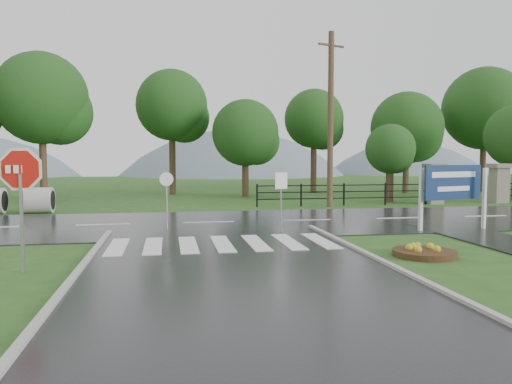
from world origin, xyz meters
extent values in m
plane|color=#254E1A|center=(0.00, 0.00, 0.00)|extent=(120.00, 120.00, 0.00)
cube|color=black|center=(0.00, 10.00, 0.00)|extent=(90.00, 8.00, 0.04)
cube|color=#29292B|center=(8.50, 4.00, 0.00)|extent=(2.20, 11.00, 0.04)
cube|color=silver|center=(-3.00, 5.00, 0.06)|extent=(0.50, 2.80, 0.02)
cube|color=silver|center=(-2.00, 5.00, 0.06)|extent=(0.50, 2.80, 0.02)
cube|color=silver|center=(-1.00, 5.00, 0.06)|extent=(0.50, 2.80, 0.02)
cube|color=silver|center=(0.00, 5.00, 0.06)|extent=(0.50, 2.80, 0.02)
cube|color=silver|center=(1.00, 5.00, 0.06)|extent=(0.50, 2.80, 0.02)
cube|color=silver|center=(2.00, 5.00, 0.06)|extent=(0.50, 2.80, 0.02)
cube|color=silver|center=(3.00, 5.00, 0.06)|extent=(0.50, 2.80, 0.02)
cube|color=gray|center=(13.00, 16.00, 1.00)|extent=(0.80, 0.80, 2.00)
cube|color=#6B6659|center=(13.00, 16.00, 2.12)|extent=(1.00, 1.00, 0.24)
cube|color=gray|center=(17.00, 16.00, 1.00)|extent=(0.80, 0.80, 2.00)
cube|color=#6B6659|center=(17.00, 16.00, 2.12)|extent=(1.00, 1.00, 0.24)
cube|color=black|center=(7.75, 16.00, 0.40)|extent=(9.50, 0.05, 0.05)
cube|color=black|center=(7.75, 16.00, 0.75)|extent=(9.50, 0.05, 0.05)
cube|color=black|center=(7.75, 16.00, 1.10)|extent=(9.50, 0.05, 0.05)
cube|color=black|center=(3.00, 16.00, 0.60)|extent=(0.08, 0.08, 1.20)
cube|color=black|center=(12.50, 16.00, 0.60)|extent=(0.08, 0.08, 1.20)
cube|color=black|center=(17.50, 16.00, 0.60)|extent=(0.08, 0.08, 1.20)
sphere|color=slate|center=(8.00, 65.00, -17.28)|extent=(48.00, 48.00, 48.00)
sphere|color=slate|center=(36.00, 65.00, -12.96)|extent=(36.00, 36.00, 36.00)
cylinder|color=#9E9B93|center=(-7.52, 15.00, 0.60)|extent=(1.30, 1.20, 1.20)
cube|color=#939399|center=(-4.79, 2.35, 1.11)|extent=(0.07, 0.07, 2.22)
cylinder|color=white|center=(-4.79, 2.36, 2.33)|extent=(1.32, 0.21, 1.34)
cylinder|color=red|center=(-4.79, 2.35, 2.33)|extent=(1.15, 0.19, 1.16)
cube|color=silver|center=(7.11, 6.54, 1.11)|extent=(0.14, 0.14, 2.22)
cube|color=silver|center=(9.55, 6.54, 1.11)|extent=(0.14, 0.14, 2.22)
cube|color=#0C234E|center=(8.33, 6.54, 1.72)|extent=(2.57, 0.81, 1.22)
cube|color=white|center=(8.33, 6.50, 1.99)|extent=(2.02, 0.60, 0.20)
cube|color=white|center=(8.33, 6.50, 1.50)|extent=(1.49, 0.45, 0.17)
cylinder|color=#332111|center=(5.06, 2.50, 0.08)|extent=(1.64, 1.64, 0.16)
cube|color=#939399|center=(2.24, 7.07, 0.98)|extent=(0.04, 0.04, 1.96)
cube|color=white|center=(2.24, 7.05, 1.80)|extent=(0.45, 0.16, 0.57)
cylinder|color=#939399|center=(-1.61, 8.32, 0.96)|extent=(0.06, 0.06, 1.92)
cylinder|color=white|center=(-1.61, 8.30, 1.83)|extent=(0.48, 0.04, 0.48)
cylinder|color=#473523|center=(6.79, 15.50, 4.52)|extent=(0.30, 0.30, 9.04)
cube|color=brown|center=(6.79, 15.50, 8.34)|extent=(1.54, 0.64, 0.10)
cylinder|color=#3D2B1C|center=(11.06, 17.50, 1.28)|extent=(0.42, 0.42, 2.57)
sphere|color=#163E13|center=(11.06, 17.50, 3.08)|extent=(2.86, 2.86, 2.86)
camera|label=1|loc=(-1.55, -9.48, 2.60)|focal=35.00mm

